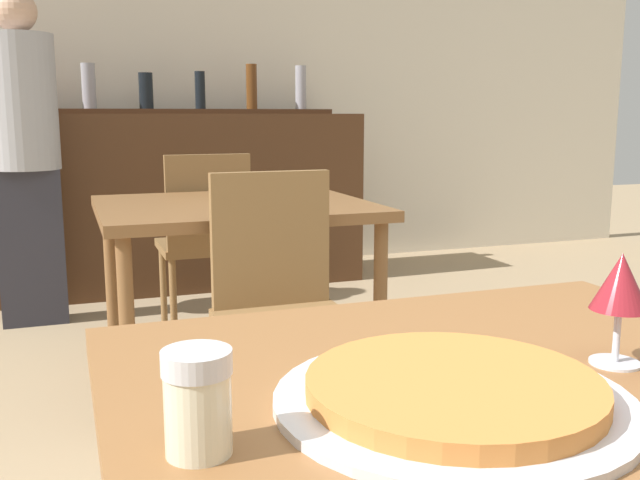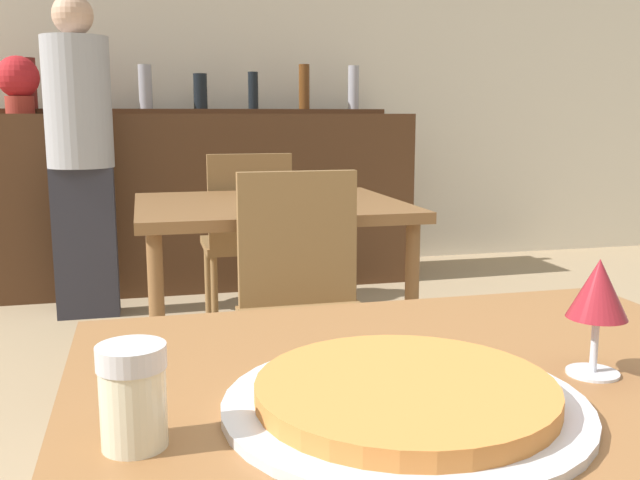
{
  "view_description": "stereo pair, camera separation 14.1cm",
  "coord_description": "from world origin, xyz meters",
  "views": [
    {
      "loc": [
        -0.52,
        -0.76,
        1.08
      ],
      "look_at": [
        -0.05,
        0.55,
        0.83
      ],
      "focal_mm": 40.0,
      "sensor_mm": 36.0,
      "label": 1
    },
    {
      "loc": [
        -0.38,
        -0.8,
        1.08
      ],
      "look_at": [
        -0.05,
        0.55,
        0.83
      ],
      "focal_mm": 40.0,
      "sensor_mm": 36.0,
      "label": 2
    }
  ],
  "objects": [
    {
      "name": "dining_table_far",
      "position": [
        0.09,
        1.88,
        0.66
      ],
      "size": [
        1.0,
        0.87,
        0.75
      ],
      "color": "brown",
      "rests_on": "ground_plane"
    },
    {
      "name": "pizza_tray",
      "position": [
        -0.09,
        -0.05,
        0.75
      ],
      "size": [
        0.44,
        0.44,
        0.04
      ],
      "color": "silver",
      "rests_on": "dining_table_near"
    },
    {
      "name": "chair_far_side_back",
      "position": [
        0.09,
        2.48,
        0.53
      ],
      "size": [
        0.4,
        0.4,
        0.9
      ],
      "rotation": [
        0.0,
        0.0,
        3.14
      ],
      "color": "olive",
      "rests_on": "ground_plane"
    },
    {
      "name": "wall_back",
      "position": [
        0.0,
        4.24,
        1.4
      ],
      "size": [
        8.0,
        0.05,
        2.8
      ],
      "color": "silver",
      "rests_on": "ground_plane"
    },
    {
      "name": "cheese_shaker",
      "position": [
        -0.4,
        -0.07,
        0.79
      ],
      "size": [
        0.07,
        0.07,
        0.11
      ],
      "color": "beige",
      "rests_on": "dining_table_near"
    },
    {
      "name": "bar_back_shelf",
      "position": [
        -0.02,
        3.87,
        1.15
      ],
      "size": [
        2.39,
        0.24,
        0.33
      ],
      "color": "#4C2D19",
      "rests_on": "bar_counter"
    },
    {
      "name": "dining_table_near",
      "position": [
        0.0,
        0.0,
        0.65
      ],
      "size": [
        1.0,
        0.86,
        0.73
      ],
      "color": "brown",
      "rests_on": "ground_plane"
    },
    {
      "name": "person_standing",
      "position": [
        -0.69,
        3.15,
        0.91
      ],
      "size": [
        0.34,
        0.34,
        1.68
      ],
      "color": "#2D2D38",
      "rests_on": "ground_plane"
    },
    {
      "name": "bar_counter",
      "position": [
        0.0,
        3.73,
        0.54
      ],
      "size": [
        2.6,
        0.56,
        1.08
      ],
      "color": "#4C2D19",
      "rests_on": "ground_plane"
    },
    {
      "name": "potted_plant",
      "position": [
        -1.05,
        3.68,
        1.26
      ],
      "size": [
        0.24,
        0.24,
        0.33
      ],
      "color": "maroon",
      "rests_on": "bar_counter"
    },
    {
      "name": "wine_glass",
      "position": [
        0.2,
        0.0,
        0.85
      ],
      "size": [
        0.08,
        0.08,
        0.16
      ],
      "color": "silver",
      "rests_on": "dining_table_near"
    },
    {
      "name": "chair_far_side_front",
      "position": [
        0.09,
        1.27,
        0.53
      ],
      "size": [
        0.4,
        0.4,
        0.9
      ],
      "color": "olive",
      "rests_on": "ground_plane"
    }
  ]
}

